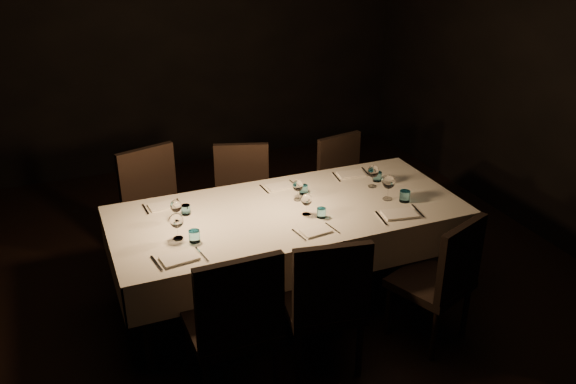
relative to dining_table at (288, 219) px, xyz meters
name	(u,v)px	position (x,y,z in m)	size (l,w,h in m)	color
room	(288,111)	(0.00, 0.00, 0.81)	(5.01, 6.01, 3.01)	black
dining_table	(288,219)	(0.00, 0.00, 0.00)	(2.52, 1.12, 0.76)	black
chair_near_left	(234,321)	(-0.68, -0.85, -0.12)	(0.51, 0.51, 1.05)	black
place_setting_near_left	(182,235)	(-0.82, -0.22, 0.15)	(0.34, 0.41, 0.18)	beige
chair_near_center	(326,299)	(-0.08, -0.82, -0.15)	(0.55, 0.55, 0.99)	black
place_setting_near_center	(313,212)	(0.10, -0.22, 0.14)	(0.30, 0.39, 0.16)	beige
chair_near_right	(442,276)	(0.75, -0.85, -0.16)	(0.59, 0.59, 0.95)	black
place_setting_near_right	(396,195)	(0.76, -0.22, 0.15)	(0.36, 0.41, 0.19)	beige
chair_far_left	(157,206)	(-0.80, 0.85, -0.14)	(0.60, 0.60, 1.01)	black
place_setting_far_left	(174,207)	(-0.77, 0.22, 0.14)	(0.30, 0.39, 0.16)	beige
chair_far_center	(242,196)	(-0.09, 0.81, -0.16)	(0.57, 0.57, 0.95)	black
place_setting_far_center	(293,187)	(0.13, 0.22, 0.14)	(0.30, 0.39, 0.16)	beige
chair_far_right	(345,182)	(0.86, 0.77, -0.18)	(0.52, 0.52, 0.92)	black
place_setting_far_right	(367,174)	(0.76, 0.22, 0.14)	(0.33, 0.40, 0.18)	beige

